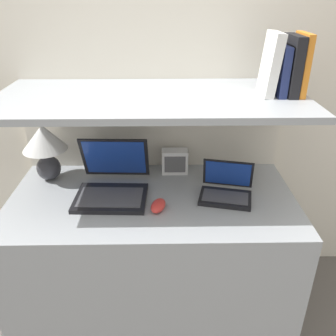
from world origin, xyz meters
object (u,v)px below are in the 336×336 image
Objects in this scene: laptop_large at (112,184)px; book_white at (271,64)px; table_lamp at (45,145)px; router_box at (175,161)px; book_navy at (281,71)px; book_orange at (301,65)px; book_black at (292,66)px; laptop_small at (226,190)px; computer_mouse at (158,206)px.

book_white is at bearing 2.90° from laptop_large.
router_box is (0.64, 0.06, -0.13)m from table_lamp.
book_navy is at bearing 2.73° from laptop_large.
router_box is 0.52× the size of book_white.
book_orange is 0.04m from book_black.
table_lamp is 1.20m from book_black.
book_orange reaches higher than table_lamp.
router_box is 0.54× the size of book_orange.
book_black is 1.19× the size of book_navy.
book_white reaches higher than book_black.
laptop_small reaches higher than computer_mouse.
book_white is (0.47, 0.18, 0.58)m from computer_mouse.
laptop_large is (0.34, -0.15, -0.14)m from table_lamp.
book_white is (0.16, 0.07, 0.56)m from laptop_small.
book_black is at bearing 17.75° from computer_mouse.
router_box is 0.76m from book_orange.
router_box is (0.30, 0.21, 0.01)m from laptop_large.
laptop_large is 1.44× the size of book_orange.
book_white reaches higher than laptop_large.
laptop_small is at bearing -47.35° from router_box.
laptop_small is 0.33m from computer_mouse.
computer_mouse is 0.37m from router_box.
book_navy is at bearing 0.00° from book_white.
book_orange is (0.28, 0.07, 0.56)m from laptop_small.
laptop_large is at bearing 146.32° from computer_mouse.
table_lamp is at bearing 167.67° from laptop_small.
laptop_large is 0.26m from computer_mouse.
book_navy is at bearing 20.14° from laptop_small.
book_black is at bearing 180.00° from book_orange.
book_black reaches higher than laptop_small.
computer_mouse is 0.47× the size of book_white.
table_lamp reaches higher than router_box.
computer_mouse is at bearing -28.05° from table_lamp.
laptop_large is at bearing -144.85° from router_box.
laptop_small is 0.58m from book_navy.
router_box is at bearing 155.34° from book_white.
table_lamp reaches higher than laptop_small.
book_orange is at bearing 0.00° from book_white.
book_orange reaches higher than book_black.
book_black reaches higher than book_navy.
book_black is 0.94× the size of book_white.
book_black reaches higher than router_box.
book_orange is 1.03× the size of book_black.
router_box is (-0.23, 0.25, 0.03)m from laptop_small.
router_box is 0.73m from book_black.
book_white reaches higher than table_lamp.
book_orange reaches higher than laptop_small.
computer_mouse is 0.48× the size of book_orange.
book_orange is (0.82, 0.04, 0.54)m from laptop_large.
laptop_large is 1.77× the size of book_navy.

